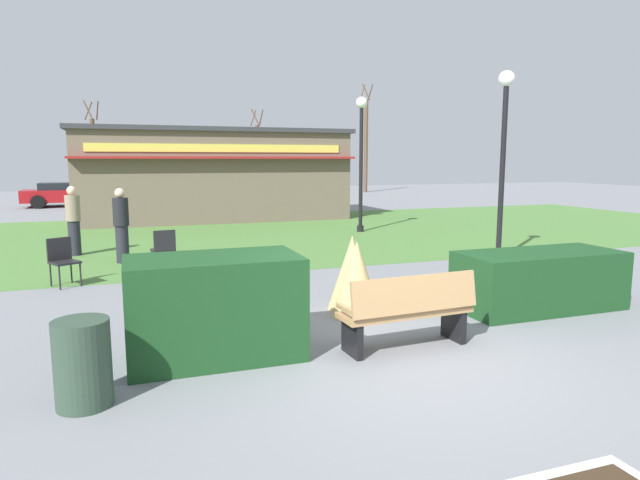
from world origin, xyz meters
name	(u,v)px	position (x,y,z in m)	size (l,w,h in m)	color
ground_plane	(408,362)	(0.00, 0.00, 0.00)	(80.00, 80.00, 0.00)	slate
lawn_patch	(230,235)	(0.00, 11.41, 0.00)	(36.00, 12.00, 0.01)	#4C7A38
park_bench	(408,311)	(0.21, 0.40, 0.48)	(1.73, 0.62, 0.95)	tan
hedge_left	(215,307)	(-2.06, 0.93, 0.60)	(1.99, 1.10, 1.20)	#19421E
hedge_right	(539,280)	(3.04, 1.36, 0.45)	(2.58, 1.10, 0.90)	#19421E
ornamental_grass_behind_left	(357,279)	(0.19, 1.95, 0.56)	(0.76, 0.76, 1.13)	tan
ornamental_grass_behind_right	(352,272)	(0.29, 2.35, 0.58)	(0.76, 0.76, 1.15)	tan
lamppost_mid	(504,143)	(5.09, 5.01, 2.68)	(0.36, 0.36, 4.27)	black
lamppost_far	(361,148)	(4.13, 10.75, 2.68)	(0.36, 0.36, 4.27)	black
trash_bin	(83,363)	(-3.44, 0.04, 0.42)	(0.52, 0.52, 0.84)	#2D4233
food_kiosk	(213,174)	(0.27, 16.25, 1.75)	(10.29, 4.34, 3.48)	#6B5B4C
cafe_chair_west	(164,247)	(-2.30, 6.22, 0.53)	(0.50, 0.50, 0.89)	black
cafe_chair_east	(62,258)	(-4.14, 5.56, 0.53)	(0.60, 0.60, 0.89)	black
person_strolling	(121,225)	(-3.11, 7.61, 0.86)	(0.34, 0.34, 1.69)	#23232D
person_standing	(73,220)	(-4.21, 9.01, 0.86)	(0.34, 0.34, 1.69)	#23232D
parked_car_west_slot	(68,193)	(-5.73, 24.51, 0.64)	(4.25, 2.15, 1.20)	maroon
parked_car_center_slot	(179,191)	(-0.31, 24.51, 0.64)	(4.33, 2.31, 1.20)	navy
parked_car_east_slot	(269,190)	(4.57, 24.51, 0.64)	(4.30, 2.24, 1.20)	#B7BABF
tree_left_bg	(94,156)	(-4.72, 30.93, 2.55)	(0.91, 0.96, 5.82)	brown
tree_right_bg	(257,157)	(5.78, 32.35, 2.51)	(0.91, 0.96, 5.74)	brown
tree_center_bg	(366,144)	(13.26, 30.58, 3.40)	(0.91, 0.96, 7.54)	brown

